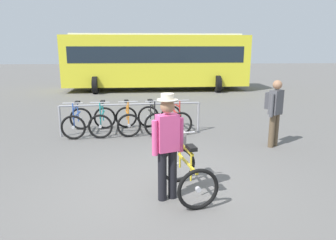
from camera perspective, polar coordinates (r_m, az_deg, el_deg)
name	(u,v)px	position (r m, az deg, el deg)	size (l,w,h in m)	color
ground_plane	(157,187)	(5.59, -1.99, -12.19)	(80.00, 80.00, 0.00)	#605E5B
bike_rack_rail	(131,110)	(8.68, -6.82, 1.81)	(3.90, 0.37, 0.88)	#99999E
racked_bike_blue	(77,122)	(9.02, -16.39, -0.27)	(0.68, 1.09, 0.97)	black
racked_bike_teal	(103,121)	(8.94, -11.95, -0.13)	(0.68, 1.10, 0.97)	black
racked_bike_orange	(128,120)	(8.92, -7.47, 0.02)	(0.82, 1.20, 0.98)	black
racked_bike_black	(152,119)	(8.95, -2.98, 0.16)	(0.87, 1.21, 0.97)	black
racked_bike_red	(176,118)	(9.04, 1.44, 0.31)	(0.87, 1.23, 0.98)	black
featured_bicycle	(185,164)	(5.25, 3.10, -8.18)	(0.87, 1.25, 1.09)	black
person_with_featured_bike	(167,143)	(4.83, -0.10, -4.25)	(0.50, 0.32, 1.72)	black
pedestrian_with_backpack	(275,109)	(7.92, 19.06, 1.92)	(0.47, 0.46, 1.64)	brown
bus_distant	(156,59)	(17.64, -2.20, 11.19)	(10.06, 3.56, 3.08)	yellow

